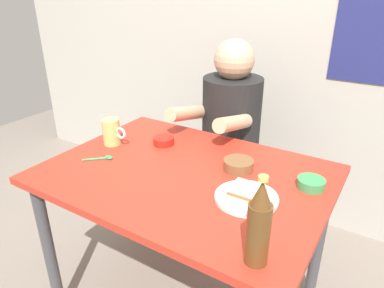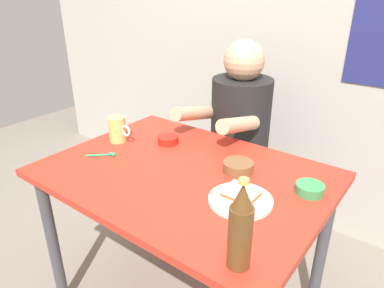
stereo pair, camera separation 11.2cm
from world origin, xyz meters
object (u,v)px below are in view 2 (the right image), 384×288
object	(u,v)px
stool	(237,182)
person_seated	(240,117)
plate_orange	(241,200)
beer_mug	(118,129)
dining_table	(185,191)
beer_bottle	(240,228)
dip_bowl_green	(310,188)
sandwich	(241,194)

from	to	relation	value
stool	person_seated	bearing A→B (deg)	-90.00
stool	plate_orange	bearing A→B (deg)	-60.08
plate_orange	beer_mug	xyz separation A→B (m)	(-0.72, 0.10, 0.05)
dining_table	beer_bottle	bearing A→B (deg)	-36.28
stool	beer_mug	bearing A→B (deg)	-118.58
dining_table	dip_bowl_green	bearing A→B (deg)	17.27
beer_mug	beer_bottle	xyz separation A→B (m)	(0.86, -0.36, 0.06)
stool	beer_bottle	world-z (taller)	beer_bottle
dining_table	dip_bowl_green	size ratio (longest dim) A/B	11.00
stool	dip_bowl_green	bearing A→B (deg)	-41.06
dining_table	plate_orange	xyz separation A→B (m)	(0.29, -0.06, 0.10)
person_seated	dip_bowl_green	world-z (taller)	person_seated
plate_orange	beer_bottle	bearing A→B (deg)	-61.32
person_seated	sandwich	size ratio (longest dim) A/B	6.54
dining_table	stool	size ratio (longest dim) A/B	2.44
person_seated	dip_bowl_green	bearing A→B (deg)	-40.40
stool	dip_bowl_green	distance (m)	0.85
stool	beer_bottle	bearing A→B (deg)	-60.42
dip_bowl_green	person_seated	bearing A→B (deg)	139.60
sandwich	person_seated	bearing A→B (deg)	120.33
beer_mug	dip_bowl_green	distance (m)	0.89
stool	beer_mug	distance (m)	0.81
beer_mug	beer_bottle	world-z (taller)	beer_bottle
plate_orange	sandwich	bearing A→B (deg)	0.00
dip_bowl_green	sandwich	bearing A→B (deg)	-130.25
beer_mug	dining_table	bearing A→B (deg)	-5.52
plate_orange	beer_mug	world-z (taller)	beer_mug
dining_table	person_seated	world-z (taller)	person_seated
dining_table	beer_mug	xyz separation A→B (m)	(-0.43, 0.04, 0.15)
stool	beer_bottle	size ratio (longest dim) A/B	1.72
dining_table	beer_mug	world-z (taller)	beer_mug
plate_orange	dining_table	bearing A→B (deg)	169.03
stool	beer_mug	world-z (taller)	beer_mug
stool	sandwich	size ratio (longest dim) A/B	4.09
person_seated	sandwich	distance (m)	0.78
plate_orange	stool	bearing A→B (deg)	119.92
plate_orange	sandwich	world-z (taller)	sandwich
plate_orange	sandwich	size ratio (longest dim) A/B	2.00
plate_orange	sandwich	xyz separation A→B (m)	(0.00, 0.00, 0.02)
dining_table	plate_orange	world-z (taller)	plate_orange
person_seated	sandwich	xyz separation A→B (m)	(0.39, -0.67, 0.01)
stool	person_seated	size ratio (longest dim) A/B	0.63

